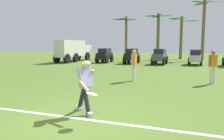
% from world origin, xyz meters
% --- Properties ---
extents(ground_plane, '(80.00, 80.00, 0.00)m').
position_xyz_m(ground_plane, '(0.00, 0.00, 0.00)').
color(ground_plane, '#4C6726').
extents(field_line_paint, '(24.10, 0.58, 0.01)m').
position_xyz_m(field_line_paint, '(0.00, 0.18, 0.00)').
color(field_line_paint, white).
rests_on(field_line_paint, ground_plane).
extents(frisbee_thrower, '(0.79, 0.89, 1.43)m').
position_xyz_m(frisbee_thrower, '(0.04, 0.61, 0.80)').
color(frisbee_thrower, '#23232D').
rests_on(frisbee_thrower, ground_plane).
extents(frisbee_in_flight, '(0.35, 0.35, 0.09)m').
position_xyz_m(frisbee_in_flight, '(0.52, -0.04, 0.71)').
color(frisbee_in_flight, white).
extents(teammate_near_sideline, '(0.43, 0.37, 1.56)m').
position_xyz_m(teammate_near_sideline, '(3.73, 6.40, 0.94)').
color(teammate_near_sideline, silver).
rests_on(teammate_near_sideline, ground_plane).
extents(teammate_midfield, '(0.23, 0.50, 1.56)m').
position_xyz_m(teammate_midfield, '(0.11, 6.05, 0.94)').
color(teammate_midfield, silver).
rests_on(teammate_midfield, ground_plane).
extents(parked_car_slot_a, '(1.18, 2.36, 1.40)m').
position_xyz_m(parked_car_slot_a, '(-5.06, 15.70, 0.74)').
color(parked_car_slot_a, black).
rests_on(parked_car_slot_a, ground_plane).
extents(parked_car_slot_b, '(1.18, 2.36, 1.40)m').
position_xyz_m(parked_car_slot_b, '(-2.24, 15.46, 0.74)').
color(parked_car_slot_b, black).
rests_on(parked_car_slot_b, ground_plane).
extents(parked_car_slot_c, '(1.31, 2.41, 1.40)m').
position_xyz_m(parked_car_slot_c, '(0.34, 15.45, 0.74)').
color(parked_car_slot_c, '#474C51').
rests_on(parked_car_slot_c, ground_plane).
extents(parked_car_slot_d, '(1.25, 2.44, 1.34)m').
position_xyz_m(parked_car_slot_d, '(3.37, 16.03, 0.72)').
color(parked_car_slot_d, '#B7BABF').
rests_on(parked_car_slot_d, ground_plane).
extents(box_truck, '(1.53, 5.93, 2.20)m').
position_xyz_m(box_truck, '(-8.59, 15.88, 1.23)').
color(box_truck, silver).
rests_on(box_truck, ground_plane).
extents(palm_tree_far_left, '(3.06, 3.36, 5.25)m').
position_xyz_m(palm_tree_far_left, '(-4.72, 22.57, 3.22)').
color(palm_tree_far_left, brown).
rests_on(palm_tree_far_left, ground_plane).
extents(palm_tree_left_of_centre, '(3.10, 3.62, 5.29)m').
position_xyz_m(palm_tree_left_of_centre, '(-0.56, 21.32, 3.17)').
color(palm_tree_left_of_centre, brown).
rests_on(palm_tree_left_of_centre, ground_plane).
extents(palm_tree_right_of_centre, '(3.52, 3.55, 5.06)m').
position_xyz_m(palm_tree_right_of_centre, '(1.98, 23.03, 3.01)').
color(palm_tree_right_of_centre, brown).
rests_on(palm_tree_right_of_centre, ground_plane).
extents(palm_tree_far_right, '(3.26, 2.84, 6.70)m').
position_xyz_m(palm_tree_far_right, '(4.34, 22.31, 3.86)').
color(palm_tree_far_right, brown).
rests_on(palm_tree_far_right, ground_plane).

